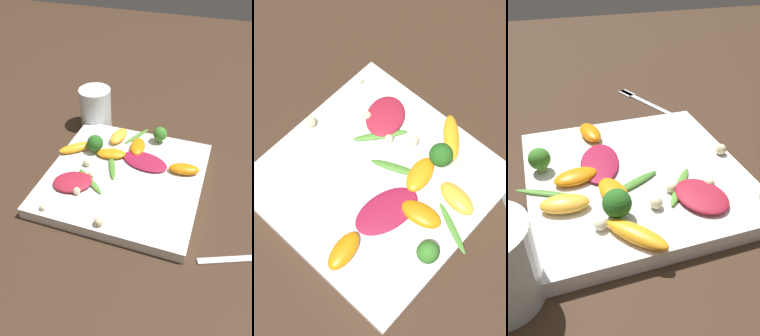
# 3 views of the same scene
# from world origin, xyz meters

# --- Properties ---
(ground_plane) EXTENTS (2.40, 2.40, 0.00)m
(ground_plane) POSITION_xyz_m (0.00, 0.00, 0.00)
(ground_plane) COLOR #382619
(plate) EXTENTS (0.31, 0.31, 0.02)m
(plate) POSITION_xyz_m (0.00, 0.00, 0.01)
(plate) COLOR white
(plate) RESTS_ON ground_plane
(drinking_glass) EXTENTS (0.08, 0.08, 0.10)m
(drinking_glass) POSITION_xyz_m (0.14, -0.18, 0.05)
(drinking_glass) COLOR silver
(drinking_glass) RESTS_ON ground_plane
(radicchio_leaf_0) EXTENTS (0.09, 0.08, 0.01)m
(radicchio_leaf_0) POSITION_xyz_m (0.09, 0.06, 0.03)
(radicchio_leaf_0) COLOR maroon
(radicchio_leaf_0) RESTS_ON plate
(radicchio_leaf_1) EXTENTS (0.11, 0.08, 0.01)m
(radicchio_leaf_1) POSITION_xyz_m (-0.03, -0.05, 0.03)
(radicchio_leaf_1) COLOR maroon
(radicchio_leaf_1) RESTS_ON plate
(orange_segment_0) EXTENTS (0.08, 0.07, 0.02)m
(orange_segment_0) POSITION_xyz_m (0.13, -0.04, 0.03)
(orange_segment_0) COLOR orange
(orange_segment_0) RESTS_ON plate
(orange_segment_1) EXTENTS (0.07, 0.04, 0.01)m
(orange_segment_1) POSITION_xyz_m (0.05, -0.05, 0.03)
(orange_segment_1) COLOR orange
(orange_segment_1) RESTS_ON plate
(orange_segment_2) EXTENTS (0.04, 0.07, 0.02)m
(orange_segment_2) POSITION_xyz_m (0.00, -0.09, 0.03)
(orange_segment_2) COLOR orange
(orange_segment_2) RESTS_ON plate
(orange_segment_3) EXTENTS (0.04, 0.07, 0.02)m
(orange_segment_3) POSITION_xyz_m (0.05, -0.11, 0.03)
(orange_segment_3) COLOR #FCAD33
(orange_segment_3) RESTS_ON plate
(orange_segment_4) EXTENTS (0.07, 0.04, 0.02)m
(orange_segment_4) POSITION_xyz_m (-0.11, -0.04, 0.03)
(orange_segment_4) COLOR orange
(orange_segment_4) RESTS_ON plate
(broccoli_floret_0) EXTENTS (0.03, 0.03, 0.04)m
(broccoli_floret_0) POSITION_xyz_m (-0.04, -0.13, 0.04)
(broccoli_floret_0) COLOR #7A9E51
(broccoli_floret_0) RESTS_ON plate
(broccoli_floret_1) EXTENTS (0.04, 0.04, 0.04)m
(broccoli_floret_1) POSITION_xyz_m (0.09, -0.05, 0.05)
(broccoli_floret_1) COLOR #84AD5B
(broccoli_floret_1) RESTS_ON plate
(arugula_sprig_0) EXTENTS (0.04, 0.08, 0.00)m
(arugula_sprig_0) POSITION_xyz_m (0.02, -0.13, 0.03)
(arugula_sprig_0) COLOR #47842D
(arugula_sprig_0) RESTS_ON plate
(arugula_sprig_1) EXTENTS (0.08, 0.06, 0.01)m
(arugula_sprig_1) POSITION_xyz_m (0.06, 0.05, 0.03)
(arugula_sprig_1) COLOR #518E33
(arugula_sprig_1) RESTS_ON plate
(arugula_sprig_2) EXTENTS (0.04, 0.08, 0.01)m
(arugula_sprig_2) POSITION_xyz_m (0.03, -0.01, 0.03)
(arugula_sprig_2) COLOR #47842D
(arugula_sprig_2) RESTS_ON plate
(macadamia_nut_0) EXTENTS (0.01, 0.01, 0.01)m
(macadamia_nut_0) POSITION_xyz_m (0.07, 0.08, 0.03)
(macadamia_nut_0) COLOR beige
(macadamia_nut_0) RESTS_ON plate
(macadamia_nut_1) EXTENTS (0.02, 0.02, 0.02)m
(macadamia_nut_1) POSITION_xyz_m (0.08, -0.00, 0.03)
(macadamia_nut_1) COLOR beige
(macadamia_nut_1) RESTS_ON plate
(macadamia_nut_2) EXTENTS (0.02, 0.02, 0.02)m
(macadamia_nut_2) POSITION_xyz_m (0.00, 0.14, 0.03)
(macadamia_nut_2) COLOR beige
(macadamia_nut_2) RESTS_ON plate
(macadamia_nut_3) EXTENTS (0.01, 0.01, 0.01)m
(macadamia_nut_3) POSITION_xyz_m (0.11, 0.14, 0.03)
(macadamia_nut_3) COLOR beige
(macadamia_nut_3) RESTS_ON plate
(macadamia_nut_4) EXTENTS (0.02, 0.02, 0.02)m
(macadamia_nut_4) POSITION_xyz_m (0.10, -0.07, 0.03)
(macadamia_nut_4) COLOR beige
(macadamia_nut_4) RESTS_ON plate
(macadamia_nut_5) EXTENTS (0.01, 0.01, 0.01)m
(macadamia_nut_5) POSITION_xyz_m (0.06, 0.03, 0.03)
(macadamia_nut_5) COLOR beige
(macadamia_nut_5) RESTS_ON plate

